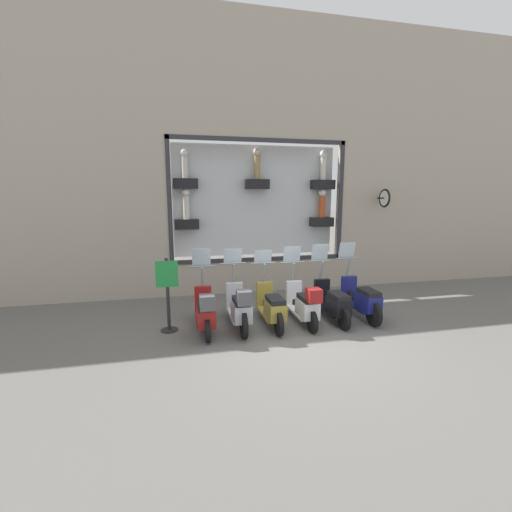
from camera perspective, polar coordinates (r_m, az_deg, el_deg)
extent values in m
plane|color=#66635E|center=(7.20, 6.92, -13.09)|extent=(120.00, 120.00, 0.00)
cube|color=#ADA08E|center=(10.36, 0.34, -3.16)|extent=(0.40, 5.13, 0.92)
cube|color=#ADA08E|center=(10.60, 0.38, 27.82)|extent=(0.40, 5.13, 3.31)
cube|color=#2D2D33|center=(10.01, 0.65, 18.79)|extent=(0.04, 5.13, 0.12)
cube|color=#2D2D33|center=(10.05, 0.61, -0.53)|extent=(0.04, 5.13, 0.12)
cube|color=#2D2D33|center=(10.74, 13.91, 8.88)|extent=(0.04, 0.12, 3.49)
cube|color=#2D2D33|center=(9.63, -14.21, 8.79)|extent=(0.04, 0.12, 3.49)
cube|color=silver|center=(10.43, -0.08, 9.15)|extent=(0.04, 4.89, 3.25)
cube|color=black|center=(10.86, 11.05, 11.59)|extent=(0.36, 0.68, 0.28)
cylinder|color=silver|center=(10.89, 11.14, 14.02)|extent=(0.18, 0.18, 0.65)
sphere|color=white|center=(10.93, 11.22, 16.32)|extent=(0.23, 0.23, 0.23)
cube|color=black|center=(10.22, 0.19, 11.88)|extent=(0.36, 0.68, 0.28)
cylinder|color=#9E7F4C|center=(10.25, 0.19, 14.49)|extent=(0.18, 0.18, 0.65)
sphere|color=beige|center=(10.30, 0.20, 16.95)|extent=(0.24, 0.24, 0.24)
cube|color=black|center=(9.97, -11.66, 11.73)|extent=(0.36, 0.68, 0.28)
cylinder|color=silver|center=(10.00, -11.75, 14.21)|extent=(0.16, 0.16, 0.59)
sphere|color=white|center=(10.04, -11.83, 16.48)|extent=(0.21, 0.21, 0.21)
cube|color=black|center=(10.89, 10.86, 5.61)|extent=(0.36, 0.68, 0.28)
cylinder|color=#CC4C23|center=(10.86, 10.94, 8.04)|extent=(0.18, 0.18, 0.64)
sphere|color=white|center=(10.86, 11.01, 10.35)|extent=(0.23, 0.23, 0.23)
cube|color=black|center=(10.00, -11.43, 5.22)|extent=(0.36, 0.68, 0.28)
cylinder|color=silver|center=(9.97, -11.52, 7.87)|extent=(0.18, 0.18, 0.65)
sphere|color=white|center=(9.97, -11.61, 10.40)|extent=(0.23, 0.23, 0.23)
cylinder|color=black|center=(11.21, 20.14, 9.05)|extent=(0.35, 0.05, 0.05)
torus|color=black|center=(11.06, 20.64, 9.01)|extent=(0.56, 0.06, 0.56)
cylinder|color=white|center=(11.06, 20.64, 9.01)|extent=(0.46, 0.03, 0.46)
cylinder|color=black|center=(9.01, 14.86, -6.73)|extent=(0.55, 0.09, 0.55)
cylinder|color=black|center=(7.97, 19.05, -9.14)|extent=(0.55, 0.09, 0.55)
cube|color=navy|center=(8.49, 16.82, -7.96)|extent=(1.02, 0.38, 0.06)
cube|color=navy|center=(8.12, 18.18, -7.29)|extent=(0.61, 0.35, 0.36)
cube|color=black|center=(8.05, 18.27, -5.73)|extent=(0.58, 0.31, 0.10)
cube|color=navy|center=(8.86, 15.20, -5.04)|extent=(0.12, 0.37, 0.56)
cylinder|color=gray|center=(8.81, 15.13, -1.82)|extent=(0.20, 0.06, 0.45)
cylinder|color=gray|center=(8.83, 14.99, -0.37)|extent=(0.04, 0.61, 0.04)
cube|color=silver|center=(8.83, 14.93, 0.97)|extent=(0.10, 0.42, 0.40)
cylinder|color=black|center=(8.75, 10.52, -7.33)|extent=(0.48, 0.09, 0.48)
cylinder|color=black|center=(7.62, 14.45, -10.11)|extent=(0.48, 0.09, 0.48)
cube|color=black|center=(8.18, 12.34, -8.71)|extent=(1.02, 0.38, 0.06)
cube|color=black|center=(7.79, 13.56, -8.07)|extent=(0.61, 0.35, 0.36)
cube|color=black|center=(7.73, 13.63, -6.44)|extent=(0.58, 0.31, 0.10)
cube|color=black|center=(8.56, 10.89, -5.64)|extent=(0.12, 0.37, 0.56)
cylinder|color=gray|center=(8.51, 10.81, -2.31)|extent=(0.20, 0.06, 0.45)
cylinder|color=gray|center=(8.53, 10.67, -0.81)|extent=(0.04, 0.60, 0.04)
cube|color=silver|center=(8.53, 10.62, 0.64)|extent=(0.10, 0.42, 0.42)
cylinder|color=black|center=(8.50, 5.99, -7.76)|extent=(0.46, 0.09, 0.46)
cylinder|color=black|center=(7.33, 9.35, -10.79)|extent=(0.46, 0.09, 0.46)
cube|color=silver|center=(7.91, 7.54, -9.24)|extent=(1.02, 0.39, 0.06)
cube|color=silver|center=(7.52, 8.56, -8.63)|extent=(0.61, 0.35, 0.36)
cube|color=black|center=(7.45, 8.60, -6.95)|extent=(0.58, 0.31, 0.10)
cube|color=silver|center=(8.31, 6.30, -6.04)|extent=(0.12, 0.37, 0.56)
cylinder|color=gray|center=(8.25, 6.20, -2.61)|extent=(0.20, 0.06, 0.45)
cylinder|color=gray|center=(8.27, 6.08, -1.06)|extent=(0.04, 0.60, 0.04)
cube|color=silver|center=(8.27, 6.01, 0.32)|extent=(0.10, 0.42, 0.39)
cube|color=maroon|center=(7.10, 9.62, -6.47)|extent=(0.28, 0.28, 0.28)
cylinder|color=black|center=(8.29, 1.25, -8.05)|extent=(0.49, 0.09, 0.49)
cylinder|color=black|center=(7.11, 3.81, -11.20)|extent=(0.49, 0.09, 0.49)
cube|color=olive|center=(7.70, 2.42, -9.59)|extent=(1.02, 0.39, 0.06)
cube|color=olive|center=(7.29, 3.20, -8.99)|extent=(0.61, 0.35, 0.36)
cube|color=black|center=(7.22, 3.22, -7.26)|extent=(0.58, 0.31, 0.10)
cube|color=olive|center=(8.11, 1.44, -6.28)|extent=(0.12, 0.37, 0.56)
cylinder|color=gray|center=(8.05, 1.34, -2.76)|extent=(0.20, 0.06, 0.45)
cylinder|color=gray|center=(8.07, 1.22, -1.18)|extent=(0.04, 0.60, 0.04)
cube|color=silver|center=(8.08, 1.16, -0.05)|extent=(0.08, 0.42, 0.31)
cylinder|color=black|center=(8.13, -3.70, -8.25)|extent=(0.55, 0.09, 0.55)
cylinder|color=black|center=(6.96, -2.06, -11.43)|extent=(0.55, 0.09, 0.55)
cube|color=#B7BCC6|center=(7.55, -2.95, -9.81)|extent=(1.02, 0.38, 0.06)
cube|color=#B7BCC6|center=(7.13, -2.45, -9.22)|extent=(0.61, 0.35, 0.36)
cube|color=black|center=(7.06, -2.47, -7.46)|extent=(0.58, 0.31, 0.10)
cube|color=#B7BCC6|center=(7.96, -3.63, -6.41)|extent=(0.12, 0.37, 0.56)
cylinder|color=gray|center=(7.91, -3.75, -2.84)|extent=(0.20, 0.06, 0.45)
cylinder|color=gray|center=(7.93, -3.84, -1.22)|extent=(0.04, 0.60, 0.04)
cube|color=silver|center=(7.94, -3.90, 0.06)|extent=(0.09, 0.42, 0.34)
cube|color=#4C4C51|center=(6.72, -2.00, -6.93)|extent=(0.28, 0.28, 0.28)
cylinder|color=black|center=(8.11, -8.83, -8.73)|extent=(0.46, 0.09, 0.46)
cylinder|color=black|center=(6.86, -8.07, -12.23)|extent=(0.46, 0.09, 0.46)
cube|color=maroon|center=(7.48, -8.48, -10.42)|extent=(1.02, 0.38, 0.06)
cube|color=maroon|center=(7.06, -8.30, -9.86)|extent=(0.61, 0.35, 0.36)
cube|color=black|center=(6.99, -8.35, -8.08)|extent=(0.58, 0.31, 0.10)
cube|color=maroon|center=(7.90, -8.83, -6.95)|extent=(0.12, 0.37, 0.56)
cylinder|color=gray|center=(7.84, -8.96, -3.35)|extent=(0.20, 0.06, 0.45)
cylinder|color=gray|center=(7.86, -9.04, -1.72)|extent=(0.04, 0.61, 0.04)
cube|color=silver|center=(7.86, -9.10, -0.17)|extent=(0.10, 0.42, 0.41)
cube|color=#4C4C51|center=(6.62, -8.16, -7.66)|extent=(0.28, 0.28, 0.28)
cylinder|color=#232326|center=(7.64, -14.23, -11.86)|extent=(0.36, 0.36, 0.02)
cylinder|color=#232326|center=(7.39, -14.48, -6.32)|extent=(0.07, 0.07, 1.56)
cube|color=#1E8438|center=(7.26, -14.64, -2.92)|extent=(0.03, 0.45, 0.55)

